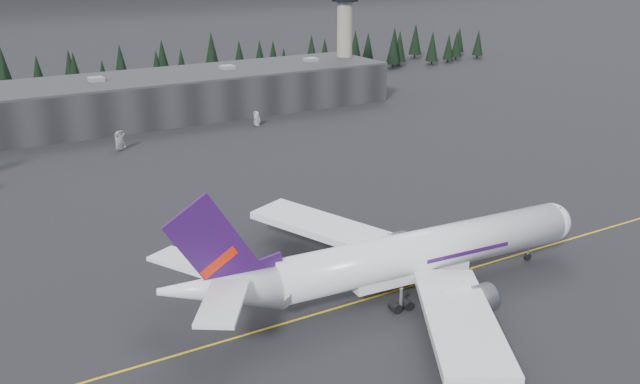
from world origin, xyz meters
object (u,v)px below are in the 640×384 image
gse_vehicle_b (257,123)px  terminal (133,100)px  control_tower (345,24)px  jet_main (392,259)px  gse_vehicle_a (120,148)px

gse_vehicle_b → terminal: bearing=-144.8°
terminal → control_tower: control_tower is taller
terminal → jet_main: 127.49m
terminal → gse_vehicle_b: (27.89, -24.36, -5.56)m
gse_vehicle_b → gse_vehicle_a: bearing=-96.5°
terminal → jet_main: size_ratio=2.33×
control_tower → jet_main: (-76.37, -130.49, -17.72)m
control_tower → gse_vehicle_a: 96.40m
jet_main → gse_vehicle_b: (29.26, 103.13, -4.95)m
terminal → gse_vehicle_a: (-12.89, -29.46, -5.59)m
control_tower → jet_main: size_ratio=0.55×
terminal → gse_vehicle_b: size_ratio=36.95×
control_tower → gse_vehicle_b: 59.00m
gse_vehicle_a → gse_vehicle_b: bearing=-5.2°
gse_vehicle_b → jet_main: bearing=-29.5°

